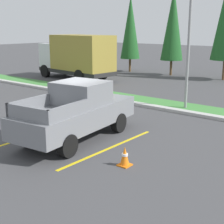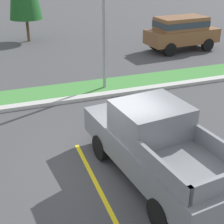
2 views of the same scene
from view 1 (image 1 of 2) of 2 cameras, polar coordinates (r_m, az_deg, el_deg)
The scene contains 11 objects.
ground_plane at distance 13.77m, azimuth -6.09°, elevation -2.82°, with size 120.00×120.00×0.00m, color #424244.
parking_line_near at distance 13.62m, azimuth -10.57°, elevation -3.16°, with size 0.12×4.80×0.01m, color yellow.
parking_line_far at distance 11.54m, azimuth -0.43°, elevation -6.13°, with size 0.12×4.80×0.01m, color yellow.
curb_strip at distance 17.50m, azimuth 5.54°, elevation 1.16°, with size 56.00×0.40×0.15m, color #B2B2AD.
grass_median at distance 18.42m, azimuth 7.44°, elevation 1.62°, with size 56.00×1.80×0.06m, color #42843D.
pickup_truck_main at distance 12.28m, azimuth -5.91°, elevation 0.11°, with size 2.49×5.41×2.10m.
cargo_truck_distant at distance 26.50m, azimuth -5.99°, elevation 9.48°, with size 7.00×3.10×3.40m.
street_light at distance 16.77m, azimuth 12.69°, elevation 13.10°, with size 0.24×1.49×6.48m.
cypress_tree_leftmost at distance 30.92m, azimuth 3.13°, elevation 14.08°, with size 1.74×1.74×6.68m.
cypress_tree_left_inner at distance 28.93m, azimuth 10.24°, elevation 14.41°, with size 1.86×1.86×7.14m.
traffic_cone at distance 10.08m, azimuth 2.17°, elevation -7.51°, with size 0.36×0.36×0.60m.
Camera 1 is at (9.38, -9.24, 4.03)m, focal length 54.08 mm.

